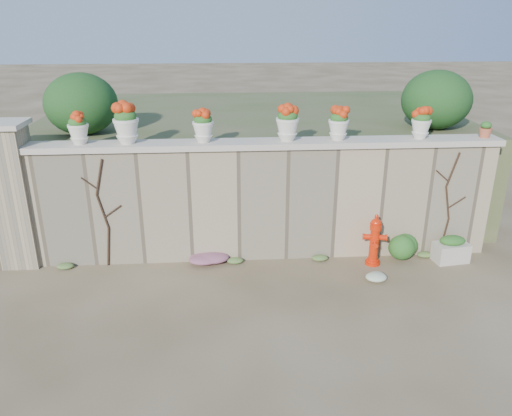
{
  "coord_description": "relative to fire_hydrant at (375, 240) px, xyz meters",
  "views": [
    {
      "loc": [
        -0.68,
        -6.28,
        4.06
      ],
      "look_at": [
        -0.14,
        1.4,
        1.06
      ],
      "focal_mm": 35.0,
      "sensor_mm": 36.0,
      "label": 1
    }
  ],
  "objects": [
    {
      "name": "white_flowers",
      "position": [
        -0.11,
        -0.57,
        -0.38
      ],
      "size": [
        0.44,
        0.35,
        0.16
      ],
      "primitive_type": "ellipsoid",
      "color": "white",
      "rests_on": "ground"
    },
    {
      "name": "ground",
      "position": [
        -1.89,
        -1.31,
        -0.46
      ],
      "size": [
        80.0,
        80.0,
        0.0
      ],
      "primitive_type": "plane",
      "color": "brown",
      "rests_on": "ground"
    },
    {
      "name": "urn_pot_3",
      "position": [
        -1.48,
        0.49,
        1.93
      ],
      "size": [
        0.38,
        0.38,
        0.6
      ],
      "color": "silver",
      "rests_on": "wall_cap"
    },
    {
      "name": "vine_right",
      "position": [
        1.34,
        0.27,
        0.53
      ],
      "size": [
        0.6,
        0.04,
        1.91
      ],
      "color": "black",
      "rests_on": "ground"
    },
    {
      "name": "urn_pot_5",
      "position": [
        0.78,
        0.49,
        1.89
      ],
      "size": [
        0.33,
        0.33,
        0.51
      ],
      "color": "silver",
      "rests_on": "wall_cap"
    },
    {
      "name": "planter_box",
      "position": [
        1.39,
        0.01,
        -0.24
      ],
      "size": [
        0.62,
        0.41,
        0.48
      ],
      "rotation": [
        0.0,
        0.0,
        0.13
      ],
      "color": "beige",
      "rests_on": "ground"
    },
    {
      "name": "stone_wall",
      "position": [
        -1.89,
        0.49,
        0.54
      ],
      "size": [
        8.0,
        0.4,
        2.0
      ],
      "primitive_type": "cube",
      "color": "#9B8767",
      "rests_on": "ground"
    },
    {
      "name": "raised_fill",
      "position": [
        -1.89,
        3.69,
        0.54
      ],
      "size": [
        9.0,
        6.0,
        2.0
      ],
      "primitive_type": "cube",
      "color": "#384C23",
      "rests_on": "ground"
    },
    {
      "name": "gate_pillar",
      "position": [
        -6.04,
        0.49,
        0.79
      ],
      "size": [
        0.72,
        0.72,
        2.48
      ],
      "color": "#9B8767",
      "rests_on": "ground"
    },
    {
      "name": "urn_pot_4",
      "position": [
        -0.63,
        0.49,
        1.9
      ],
      "size": [
        0.34,
        0.34,
        0.54
      ],
      "color": "silver",
      "rests_on": "wall_cap"
    },
    {
      "name": "green_shrub",
      "position": [
        0.62,
        0.09,
        -0.16
      ],
      "size": [
        0.64,
        0.58,
        0.61
      ],
      "primitive_type": "ellipsoid",
      "color": "#1E5119",
      "rests_on": "ground"
    },
    {
      "name": "urn_pot_1",
      "position": [
        -4.09,
        0.49,
        1.96
      ],
      "size": [
        0.41,
        0.41,
        0.64
      ],
      "color": "silver",
      "rests_on": "wall_cap"
    },
    {
      "name": "vine_left",
      "position": [
        -4.56,
        0.27,
        0.53
      ],
      "size": [
        0.6,
        0.04,
        1.91
      ],
      "color": "black",
      "rests_on": "ground"
    },
    {
      "name": "urn_pot_2",
      "position": [
        -2.86,
        0.49,
        1.9
      ],
      "size": [
        0.35,
        0.35,
        0.54
      ],
      "color": "silver",
      "rests_on": "wall_cap"
    },
    {
      "name": "terracotta_pot",
      "position": [
        1.91,
        0.49,
        1.76
      ],
      "size": [
        0.22,
        0.22,
        0.26
      ],
      "color": "#B05335",
      "rests_on": "wall_cap"
    },
    {
      "name": "magenta_clump",
      "position": [
        -2.82,
        0.24,
        -0.35
      ],
      "size": [
        0.81,
        0.54,
        0.22
      ],
      "primitive_type": "ellipsoid",
      "color": "#BB258B",
      "rests_on": "ground"
    },
    {
      "name": "back_shrub_right",
      "position": [
        1.51,
        1.69,
        2.09
      ],
      "size": [
        1.3,
        1.3,
        1.1
      ],
      "primitive_type": "ellipsoid",
      "color": "#143814",
      "rests_on": "raised_fill"
    },
    {
      "name": "wall_cap",
      "position": [
        -1.89,
        0.49,
        1.59
      ],
      "size": [
        8.1,
        0.52,
        0.1
      ],
      "primitive_type": "cube",
      "color": "beige",
      "rests_on": "stone_wall"
    },
    {
      "name": "back_shrub_left",
      "position": [
        -5.09,
        1.69,
        2.09
      ],
      "size": [
        1.3,
        1.3,
        1.1
      ],
      "primitive_type": "ellipsoid",
      "color": "#143814",
      "rests_on": "raised_fill"
    },
    {
      "name": "urn_pot_0",
      "position": [
        -4.86,
        0.49,
        1.89
      ],
      "size": [
        0.33,
        0.33,
        0.52
      ],
      "color": "silver",
      "rests_on": "wall_cap"
    },
    {
      "name": "fire_hydrant",
      "position": [
        0.0,
        0.0,
        0.0
      ],
      "size": [
        0.4,
        0.28,
        0.92
      ],
      "rotation": [
        0.0,
        0.0,
        -0.2
      ],
      "color": "red",
      "rests_on": "ground"
    }
  ]
}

